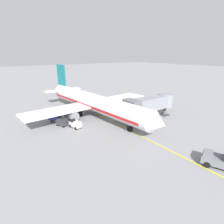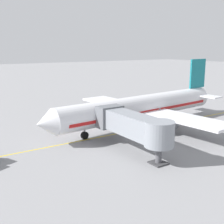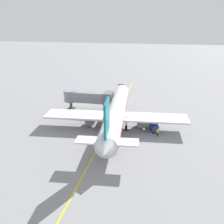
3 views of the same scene
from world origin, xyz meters
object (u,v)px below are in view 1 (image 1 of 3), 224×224
baggage_tug_lead (76,124)px  jet_bridge (151,104)px  pushback_tractor (223,160)px  baggage_cart_front (62,121)px  ground_crew_wing_walker (49,116)px  parked_airliner (93,102)px  baggage_cart_second_in_train (56,118)px

baggage_tug_lead → jet_bridge: bearing=162.9°
pushback_tractor → baggage_cart_front: bearing=-65.7°
pushback_tractor → baggage_tug_lead: size_ratio=1.82×
baggage_cart_front → ground_crew_wing_walker: size_ratio=1.74×
parked_airliner → jet_bridge: 12.55m
baggage_cart_second_in_train → ground_crew_wing_walker: 2.32m
parked_airliner → jet_bridge: (-8.89, 8.85, 0.27)m
baggage_tug_lead → baggage_cart_front: baggage_tug_lead is taller
pushback_tractor → baggage_cart_second_in_train: size_ratio=1.67×
baggage_tug_lead → ground_crew_wing_walker: bearing=-69.3°
baggage_cart_front → baggage_tug_lead: bearing=125.5°
jet_bridge → baggage_tug_lead: 16.02m
parked_airliner → pushback_tractor: bearing=96.9°
pushback_tractor → baggage_cart_front: pushback_tractor is taller
ground_crew_wing_walker → jet_bridge: bearing=146.0°
jet_bridge → ground_crew_wing_walker: size_ratio=7.47×
parked_airliner → ground_crew_wing_walker: size_ratio=22.10×
baggage_cart_second_in_train → ground_crew_wing_walker: size_ratio=1.74×
parked_airliner → baggage_cart_front: parked_airliner is taller
baggage_tug_lead → baggage_cart_front: (1.74, -2.44, 0.24)m
ground_crew_wing_walker → baggage_cart_front: bearing=102.0°
parked_airliner → ground_crew_wing_walker: 9.80m
jet_bridge → pushback_tractor: jet_bridge is taller
pushback_tractor → baggage_cart_front: 27.02m
pushback_tractor → baggage_cart_front: (11.14, -24.62, -0.15)m
parked_airliner → baggage_cart_second_in_train: (8.20, -1.01, -2.24)m
baggage_tug_lead → pushback_tractor: bearing=113.0°
baggage_tug_lead → baggage_cart_front: size_ratio=0.92×
pushback_tractor → baggage_tug_lead: bearing=-67.0°
jet_bridge → ground_crew_wing_walker: 21.70m
baggage_tug_lead → baggage_cart_second_in_train: (2.00, -5.21, 0.24)m
baggage_cart_second_in_train → jet_bridge: bearing=150.0°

